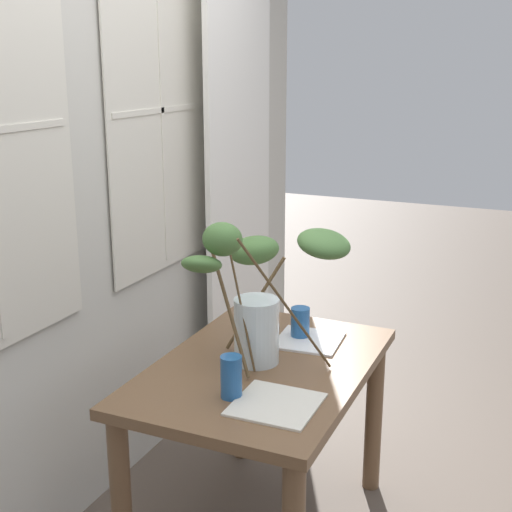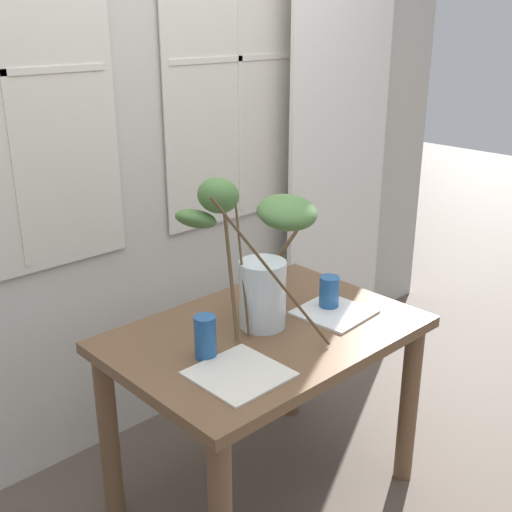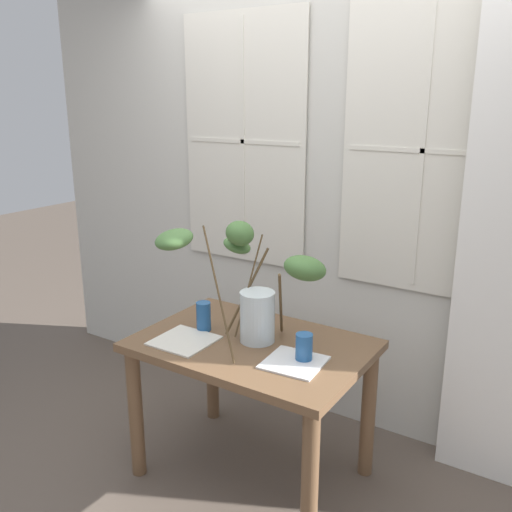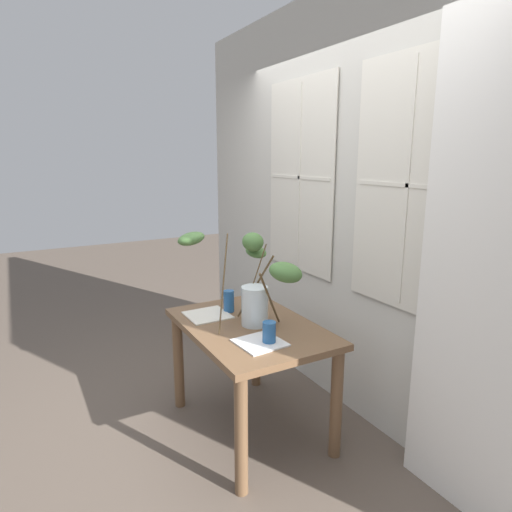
# 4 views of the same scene
# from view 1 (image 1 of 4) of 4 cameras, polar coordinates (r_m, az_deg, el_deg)

# --- Properties ---
(back_wall_with_windows) EXTENTS (4.22, 0.14, 2.90)m
(back_wall_with_windows) POSITION_cam_1_polar(r_m,az_deg,el_deg) (2.87, -14.45, 7.47)
(back_wall_with_windows) COLOR beige
(back_wall_with_windows) RESTS_ON ground
(curtain_sheer_side) EXTENTS (0.73, 0.03, 2.46)m
(curtain_sheer_side) POSITION_cam_1_polar(r_m,az_deg,el_deg) (3.77, -1.34, 6.38)
(curtain_sheer_side) COLOR white
(curtain_sheer_side) RESTS_ON ground
(dining_table) EXTENTS (1.10, 0.75, 0.74)m
(dining_table) POSITION_cam_1_polar(r_m,az_deg,el_deg) (2.72, 0.49, -11.30)
(dining_table) COLOR brown
(dining_table) RESTS_ON ground
(vase_with_branches) EXTENTS (0.68, 0.69, 0.61)m
(vase_with_branches) POSITION_cam_1_polar(r_m,az_deg,el_deg) (2.58, -0.07, -2.77)
(vase_with_branches) COLOR silver
(vase_with_branches) RESTS_ON dining_table
(drinking_glass_blue_left) EXTENTS (0.07, 0.07, 0.15)m
(drinking_glass_blue_left) POSITION_cam_1_polar(r_m,az_deg,el_deg) (2.39, -2.02, -9.77)
(drinking_glass_blue_left) COLOR #235693
(drinking_glass_blue_left) RESTS_ON dining_table
(drinking_glass_blue_right) EXTENTS (0.08, 0.08, 0.13)m
(drinking_glass_blue_right) POSITION_cam_1_polar(r_m,az_deg,el_deg) (2.89, 3.61, -5.44)
(drinking_glass_blue_right) COLOR #235693
(drinking_glass_blue_right) RESTS_ON dining_table
(plate_square_left) EXTENTS (0.27, 0.27, 0.01)m
(plate_square_left) POSITION_cam_1_polar(r_m,az_deg,el_deg) (2.37, 1.63, -11.93)
(plate_square_left) COLOR silver
(plate_square_left) RESTS_ON dining_table
(plate_square_right) EXTENTS (0.27, 0.27, 0.01)m
(plate_square_right) POSITION_cam_1_polar(r_m,az_deg,el_deg) (2.87, 4.30, -6.83)
(plate_square_right) COLOR white
(plate_square_right) RESTS_ON dining_table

